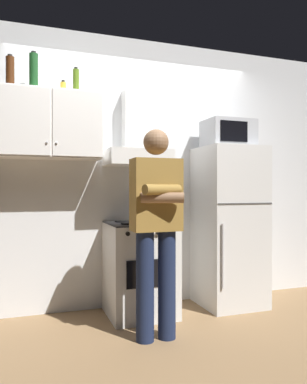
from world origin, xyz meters
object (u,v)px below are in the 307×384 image
(refrigerator, at_px, (229,226))
(cooking_pot, at_px, (157,215))
(microwave, at_px, (228,134))
(bottle_spice_jar, at_px, (63,88))
(person_standing, at_px, (156,224))
(bottle_rum_dark, at_px, (10,72))
(upper_cabinet, at_px, (50,125))
(range_hood, at_px, (136,146))
(stove_oven, at_px, (140,268))
(bottle_olive_oil, at_px, (76,82))
(bottle_wine_green, at_px, (34,71))

(refrigerator, height_order, cooking_pot, refrigerator)
(microwave, xyz_separation_m, bottle_spice_jar, (-1.63, 0.15, 0.37))
(person_standing, xyz_separation_m, bottle_spice_jar, (-0.63, 0.77, 1.20))
(refrigerator, distance_m, microwave, 0.94)
(bottle_spice_jar, bearing_deg, bottle_rum_dark, -174.06)
(cooking_pot, bearing_deg, upper_cabinet, 165.27)
(refrigerator, bearing_deg, range_hood, 172.45)
(stove_oven, xyz_separation_m, bottle_olive_oil, (-0.57, 0.15, 1.73))
(cooking_pot, relative_size, bottle_spice_jar, 2.46)
(bottle_rum_dark, bearing_deg, microwave, -2.78)
(upper_cabinet, relative_size, stove_oven, 1.03)
(cooking_pot, bearing_deg, refrigerator, 8.32)
(cooking_pot, bearing_deg, person_standing, -110.30)
(bottle_spice_jar, distance_m, bottle_rum_dark, 0.46)
(upper_cabinet, distance_m, bottle_rum_dark, 0.55)
(person_standing, relative_size, bottle_rum_dark, 5.68)
(range_hood, bearing_deg, person_standing, -93.91)
(refrigerator, xyz_separation_m, bottle_olive_oil, (-1.52, 0.15, 1.37))
(upper_cabinet, distance_m, bottle_wine_green, 0.48)
(upper_cabinet, xyz_separation_m, microwave, (1.75, -0.11, -0.01))
(upper_cabinet, relative_size, cooking_pot, 2.96)
(upper_cabinet, height_order, person_standing, upper_cabinet)
(refrigerator, relative_size, microwave, 3.33)
(microwave, xyz_separation_m, cooking_pot, (-0.82, -0.14, -0.80))
(stove_oven, height_order, bottle_rum_dark, bottle_rum_dark)
(range_hood, distance_m, bottle_olive_oil, 0.81)
(refrigerator, bearing_deg, stove_oven, -179.96)
(person_standing, bearing_deg, upper_cabinet, 135.74)
(upper_cabinet, height_order, bottle_wine_green, bottle_wine_green)
(refrigerator, height_order, bottle_olive_oil, bottle_olive_oil)
(microwave, distance_m, bottle_spice_jar, 1.68)
(refrigerator, relative_size, person_standing, 0.98)
(bottle_rum_dark, bearing_deg, bottle_wine_green, -1.92)
(range_hood, relative_size, bottle_rum_dark, 2.60)
(stove_oven, relative_size, bottle_wine_green, 2.59)
(refrigerator, relative_size, bottle_olive_oil, 6.43)
(range_hood, distance_m, cooking_pot, 0.72)
(cooking_pot, xyz_separation_m, bottle_spice_jar, (-0.81, 0.29, 1.17))
(stove_oven, distance_m, refrigerator, 1.02)
(stove_oven, xyz_separation_m, bottle_wine_green, (-0.94, 0.11, 1.78))
(cooking_pot, bearing_deg, bottle_spice_jar, 160.57)
(stove_oven, relative_size, microwave, 1.82)
(upper_cabinet, distance_m, range_hood, 0.81)
(microwave, bearing_deg, range_hood, 173.54)
(range_hood, distance_m, bottle_spice_jar, 0.85)
(person_standing, bearing_deg, microwave, 32.00)
(microwave, xyz_separation_m, bottle_olive_oil, (-1.52, 0.13, 0.43))
(range_hood, height_order, bottle_olive_oil, bottle_olive_oil)
(stove_oven, bearing_deg, cooking_pot, -42.49)
(bottle_spice_jar, bearing_deg, bottle_olive_oil, -9.34)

